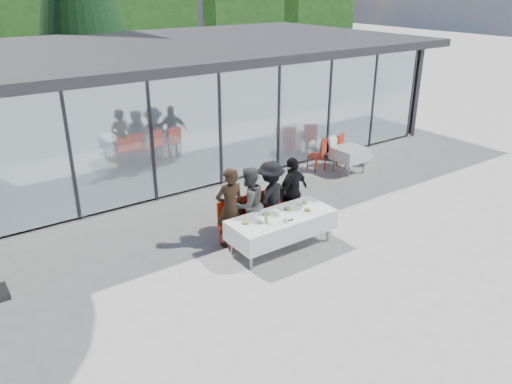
% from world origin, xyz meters
% --- Properties ---
extents(ground, '(90.00, 90.00, 0.00)m').
position_xyz_m(ground, '(0.00, 0.00, 0.00)').
color(ground, '#A19E98').
rests_on(ground, ground).
extents(pavilion, '(14.80, 8.80, 3.44)m').
position_xyz_m(pavilion, '(2.00, 8.16, 2.15)').
color(pavilion, gray).
rests_on(pavilion, ground).
extents(dining_table, '(2.26, 0.96, 0.75)m').
position_xyz_m(dining_table, '(0.20, 0.29, 0.54)').
color(dining_table, silver).
rests_on(dining_table, ground).
extents(diner_a, '(0.70, 0.70, 1.74)m').
position_xyz_m(diner_a, '(-0.59, 1.00, 0.87)').
color(diner_a, black).
rests_on(diner_a, ground).
extents(diner_chair_a, '(0.44, 0.44, 0.97)m').
position_xyz_m(diner_chair_a, '(-0.59, 1.04, 0.54)').
color(diner_chair_a, red).
rests_on(diner_chair_a, ground).
extents(diner_b, '(0.90, 0.90, 1.64)m').
position_xyz_m(diner_b, '(-0.12, 1.00, 0.82)').
color(diner_b, '#4B4B4B').
rests_on(diner_b, ground).
extents(diner_chair_b, '(0.44, 0.44, 0.97)m').
position_xyz_m(diner_chair_b, '(-0.12, 1.04, 0.54)').
color(diner_chair_b, red).
rests_on(diner_chair_b, ground).
extents(diner_c, '(1.27, 1.27, 1.66)m').
position_xyz_m(diner_c, '(0.46, 1.00, 0.83)').
color(diner_c, black).
rests_on(diner_c, ground).
extents(diner_chair_c, '(0.44, 0.44, 0.97)m').
position_xyz_m(diner_chair_c, '(0.46, 1.04, 0.54)').
color(diner_chair_c, red).
rests_on(diner_chair_c, ground).
extents(diner_d, '(1.14, 1.14, 1.63)m').
position_xyz_m(diner_d, '(1.07, 1.00, 0.82)').
color(diner_d, black).
rests_on(diner_d, ground).
extents(diner_chair_d, '(0.44, 0.44, 0.97)m').
position_xyz_m(diner_chair_d, '(1.07, 1.04, 0.54)').
color(diner_chair_d, red).
rests_on(diner_chair_d, ground).
extents(plate_a, '(0.29, 0.29, 0.07)m').
position_xyz_m(plate_a, '(-0.63, 0.40, 0.77)').
color(plate_a, white).
rests_on(plate_a, dining_table).
extents(plate_b, '(0.29, 0.29, 0.07)m').
position_xyz_m(plate_b, '(-0.06, 0.47, 0.77)').
color(plate_b, white).
rests_on(plate_b, dining_table).
extents(plate_c, '(0.29, 0.29, 0.07)m').
position_xyz_m(plate_c, '(0.47, 0.42, 0.77)').
color(plate_c, white).
rests_on(plate_c, dining_table).
extents(plate_d, '(0.29, 0.29, 0.07)m').
position_xyz_m(plate_d, '(0.96, 0.47, 0.77)').
color(plate_d, white).
rests_on(plate_d, dining_table).
extents(plate_extra, '(0.29, 0.29, 0.07)m').
position_xyz_m(plate_extra, '(0.76, 0.14, 0.77)').
color(plate_extra, white).
rests_on(plate_extra, dining_table).
extents(juice_bottle, '(0.06, 0.06, 0.15)m').
position_xyz_m(juice_bottle, '(-0.26, 0.19, 0.83)').
color(juice_bottle, '#85A846').
rests_on(juice_bottle, dining_table).
extents(drinking_glasses, '(0.07, 0.07, 0.10)m').
position_xyz_m(drinking_glasses, '(0.06, -0.00, 0.80)').
color(drinking_glasses, silver).
rests_on(drinking_glasses, dining_table).
extents(folded_eyeglasses, '(0.14, 0.03, 0.01)m').
position_xyz_m(folded_eyeglasses, '(0.21, 0.01, 0.76)').
color(folded_eyeglasses, black).
rests_on(folded_eyeglasses, dining_table).
extents(spare_table_right, '(0.86, 0.86, 0.74)m').
position_xyz_m(spare_table_right, '(4.61, 2.71, 0.55)').
color(spare_table_right, silver).
rests_on(spare_table_right, ground).
extents(spare_chair_a, '(0.58, 0.58, 0.97)m').
position_xyz_m(spare_chair_a, '(4.85, 3.21, 0.54)').
color(spare_chair_a, red).
rests_on(spare_chair_a, ground).
extents(spare_chair_b, '(0.60, 0.60, 0.97)m').
position_xyz_m(spare_chair_b, '(3.97, 3.30, 0.54)').
color(spare_chair_b, red).
rests_on(spare_chair_b, ground).
extents(lounger, '(1.05, 1.46, 0.72)m').
position_xyz_m(lounger, '(5.27, 3.55, 0.26)').
color(lounger, white).
rests_on(lounger, ground).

